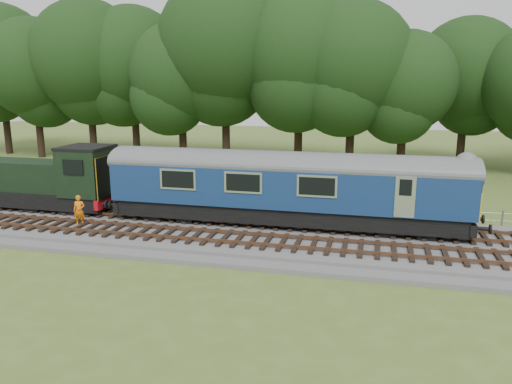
# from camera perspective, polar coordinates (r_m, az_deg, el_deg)

# --- Properties ---
(ground) EXTENTS (120.00, 120.00, 0.00)m
(ground) POSITION_cam_1_polar(r_m,az_deg,el_deg) (25.31, -4.06, -4.92)
(ground) COLOR #496525
(ground) RESTS_ON ground
(ballast) EXTENTS (70.00, 7.00, 0.35)m
(ballast) POSITION_cam_1_polar(r_m,az_deg,el_deg) (25.26, -4.07, -4.54)
(ballast) COLOR #4C4C4F
(ballast) RESTS_ON ground
(track_north) EXTENTS (67.20, 2.40, 0.21)m
(track_north) POSITION_cam_1_polar(r_m,az_deg,el_deg) (26.47, -3.15, -3.18)
(track_north) COLOR black
(track_north) RESTS_ON ballast
(track_south) EXTENTS (67.20, 2.40, 0.21)m
(track_south) POSITION_cam_1_polar(r_m,az_deg,el_deg) (23.74, -5.26, -5.09)
(track_south) COLOR black
(track_south) RESTS_ON ballast
(fence) EXTENTS (64.00, 0.12, 1.00)m
(fence) POSITION_cam_1_polar(r_m,az_deg,el_deg) (29.45, -1.38, -2.36)
(fence) COLOR #6B6054
(fence) RESTS_ON ground
(tree_line) EXTENTS (70.00, 8.00, 18.00)m
(tree_line) POSITION_cam_1_polar(r_m,az_deg,el_deg) (46.20, 4.32, 3.11)
(tree_line) COLOR black
(tree_line) RESTS_ON ground
(dmu_railcar) EXTENTS (18.05, 2.86, 3.88)m
(dmu_railcar) POSITION_cam_1_polar(r_m,az_deg,el_deg) (25.26, 3.32, 1.16)
(dmu_railcar) COLOR black
(dmu_railcar) RESTS_ON ground
(shunter_loco) EXTENTS (8.91, 2.60, 3.38)m
(shunter_loco) POSITION_cam_1_polar(r_m,az_deg,el_deg) (31.04, -22.87, 1.15)
(shunter_loco) COLOR black
(shunter_loco) RESTS_ON ground
(worker) EXTENTS (0.67, 0.55, 1.57)m
(worker) POSITION_cam_1_polar(r_m,az_deg,el_deg) (27.04, -19.55, -1.99)
(worker) COLOR orange
(worker) RESTS_ON ballast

